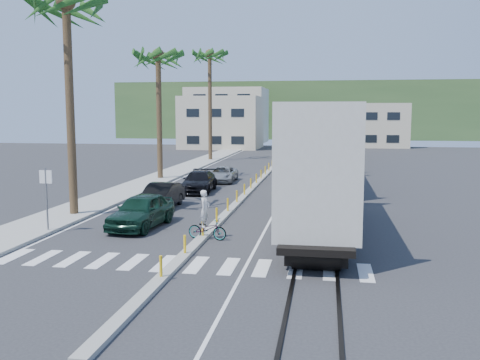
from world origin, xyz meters
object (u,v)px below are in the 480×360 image
object	(u,v)px
street_sign	(46,191)
car_lead	(141,211)
car_second	(161,196)
cyclist	(207,224)

from	to	relation	value
street_sign	car_lead	world-z (taller)	street_sign
street_sign	car_second	world-z (taller)	street_sign
street_sign	car_lead	size ratio (longest dim) A/B	0.61
cyclist	car_lead	bearing A→B (deg)	73.55
street_sign	car_lead	bearing A→B (deg)	25.13
car_second	cyclist	xyz separation A→B (m)	(4.32, -7.10, -0.04)
street_sign	cyclist	xyz separation A→B (m)	(7.49, -0.06, -1.29)
street_sign	car_second	size ratio (longest dim) A/B	0.67
car_lead	cyclist	distance (m)	4.09
street_sign	cyclist	size ratio (longest dim) A/B	1.38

